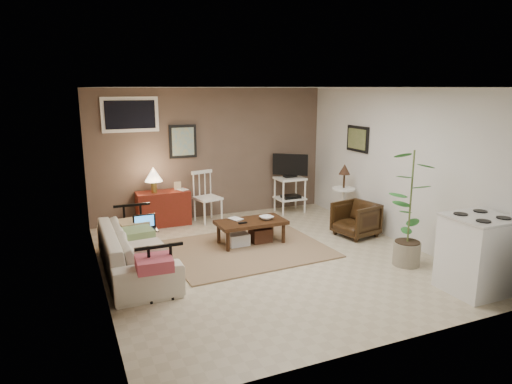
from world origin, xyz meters
name	(u,v)px	position (x,y,z in m)	size (l,w,h in m)	color
floor	(267,259)	(0.00, 0.00, 0.00)	(5.00, 5.00, 0.00)	#C1B293
art_back	(183,141)	(-0.55, 2.48, 1.45)	(0.50, 0.03, 0.60)	black
art_right	(358,139)	(2.23, 1.05, 1.52)	(0.03, 0.60, 0.45)	black
window	(130,115)	(-1.45, 2.48, 1.95)	(0.96, 0.03, 0.60)	white
rug	(246,249)	(-0.14, 0.46, 0.01)	(2.33, 1.87, 0.02)	#9C775B
coffee_table	(251,230)	(0.02, 0.67, 0.23)	(1.08, 0.57, 0.41)	#3D1E10
sofa	(135,243)	(-1.80, 0.25, 0.40)	(2.05, 0.60, 0.80)	beige
sofa_pillows	(142,242)	(-1.75, 0.02, 0.49)	(0.39, 1.95, 0.14)	beige
sofa_end_rails	(145,246)	(-1.68, 0.25, 0.34)	(0.55, 2.05, 0.69)	black
laptop	(145,226)	(-1.60, 0.60, 0.52)	(0.31, 0.23, 0.21)	black
red_console	(162,205)	(-1.02, 2.24, 0.37)	(0.92, 0.41, 1.06)	maroon
spindle_chair	(207,198)	(-0.22, 2.15, 0.43)	(0.50, 0.50, 0.92)	white
tv_stand	(290,182)	(1.47, 2.13, 0.61)	(0.57, 0.46, 1.15)	white
side_table	(344,187)	(1.98, 1.05, 0.67)	(0.41, 0.41, 1.09)	white
armchair	(356,218)	(1.77, 0.36, 0.31)	(0.61, 0.57, 0.62)	black
potted_plant	(410,204)	(1.67, -0.97, 0.86)	(0.41, 0.41, 1.63)	#A29980
stove	(478,254)	(1.85, -1.95, 0.47)	(0.72, 0.67, 0.94)	white
bowl	(266,213)	(0.28, 0.64, 0.49)	(0.21, 0.05, 0.21)	#3D1E10
book_table	(232,214)	(-0.24, 0.80, 0.49)	(0.16, 0.02, 0.22)	#3D1E10
book_console	(178,185)	(-0.73, 2.18, 0.72)	(0.16, 0.02, 0.21)	#3D1E10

